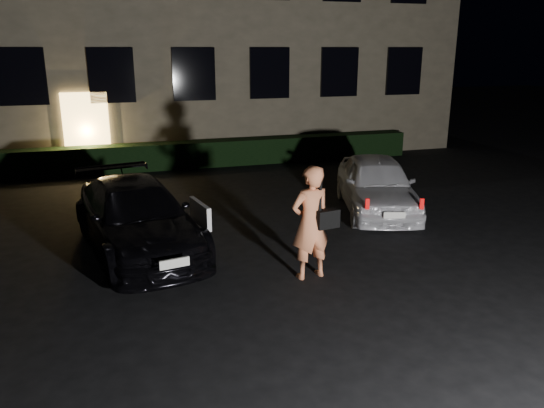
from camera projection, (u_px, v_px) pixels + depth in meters
name	position (u px, v px, depth m)	size (l,w,h in m)	color
ground	(315.00, 306.00, 8.21)	(80.00, 80.00, 0.00)	black
hedge	(199.00, 154.00, 17.71)	(15.00, 0.70, 0.85)	black
sedan	(137.00, 217.00, 10.33)	(2.67, 4.86, 1.33)	black
hatch	(377.00, 184.00, 12.78)	(2.68, 4.27, 1.35)	silver
man	(311.00, 222.00, 8.97)	(0.88, 0.59, 1.99)	#DE7D50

